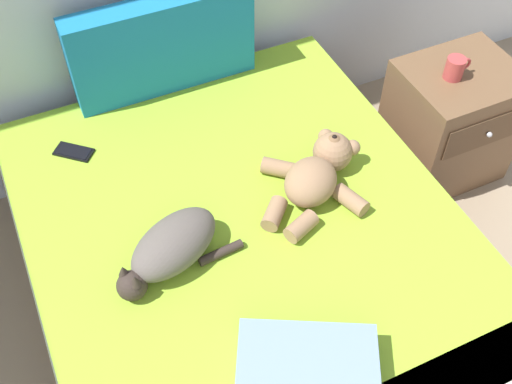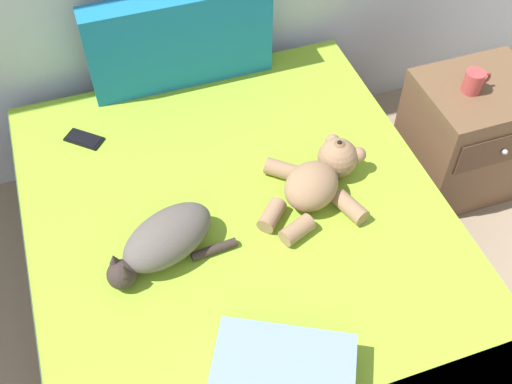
% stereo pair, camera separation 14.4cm
% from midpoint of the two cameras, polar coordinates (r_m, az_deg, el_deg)
% --- Properties ---
extents(bed, '(1.53, 1.92, 0.51)m').
position_cam_midpoint_polar(bed, '(2.38, -2.19, -7.62)').
color(bed, brown).
rests_on(bed, ground_plane).
extents(patterned_cushion, '(0.76, 0.12, 0.40)m').
position_cam_midpoint_polar(patterned_cushion, '(2.63, -10.14, 13.01)').
color(patterned_cushion, '#1972AD').
rests_on(patterned_cushion, bed).
extents(cat, '(0.44, 0.31, 0.15)m').
position_cam_midpoint_polar(cat, '(2.07, -9.85, -5.17)').
color(cat, '#59514C').
rests_on(cat, bed).
extents(teddy_bear, '(0.48, 0.39, 0.16)m').
position_cam_midpoint_polar(teddy_bear, '(2.25, 3.78, 1.58)').
color(teddy_bear, '#937051').
rests_on(teddy_bear, bed).
extents(cell_phone, '(0.16, 0.15, 0.01)m').
position_cam_midpoint_polar(cell_phone, '(2.53, -17.92, 3.46)').
color(cell_phone, black).
rests_on(cell_phone, bed).
extents(throw_pillow, '(0.48, 0.43, 0.11)m').
position_cam_midpoint_polar(throw_pillow, '(1.85, 2.37, -16.45)').
color(throw_pillow, '#728CB7').
rests_on(throw_pillow, bed).
extents(nightstand, '(0.50, 0.45, 0.57)m').
position_cam_midpoint_polar(nightstand, '(2.98, 15.98, 6.12)').
color(nightstand, brown).
rests_on(nightstand, ground_plane).
extents(mug, '(0.12, 0.08, 0.09)m').
position_cam_midpoint_polar(mug, '(2.73, 16.32, 10.80)').
color(mug, '#B23F3F').
rests_on(mug, nightstand).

